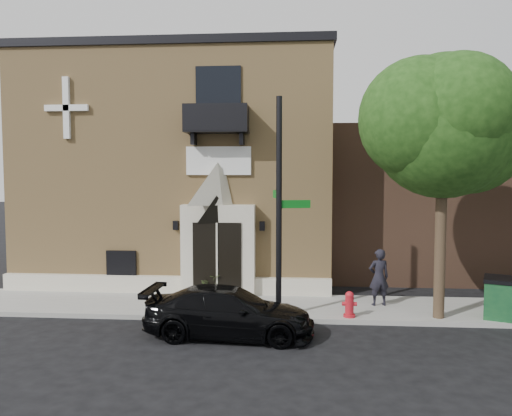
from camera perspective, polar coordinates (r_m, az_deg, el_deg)
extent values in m
plane|color=black|center=(15.34, -2.13, -12.91)|extent=(120.00, 120.00, 0.00)
cube|color=gray|center=(16.68, 1.96, -11.25)|extent=(42.00, 3.00, 0.15)
cube|color=tan|center=(23.06, -7.29, 4.07)|extent=(12.00, 10.00, 9.00)
cube|color=black|center=(23.53, -7.39, 15.46)|extent=(12.20, 10.20, 0.30)
cube|color=beige|center=(18.52, -10.45, -8.58)|extent=(12.00, 0.30, 0.60)
cube|color=beige|center=(17.75, -4.34, -4.80)|extent=(2.60, 0.55, 3.20)
pyramid|color=beige|center=(17.54, -4.38, 2.81)|extent=(2.60, 0.55, 1.50)
cube|color=black|center=(17.51, -4.48, -5.91)|extent=(1.70, 0.06, 2.60)
cube|color=beige|center=(17.47, -4.50, -5.94)|extent=(0.06, 0.04, 2.60)
cube|color=white|center=(17.73, -4.30, 5.41)|extent=(2.30, 0.10, 1.00)
cube|color=black|center=(17.40, -4.51, 8.73)|extent=(2.20, 0.90, 0.10)
cube|color=black|center=(17.02, -4.75, 10.36)|extent=(2.20, 0.06, 0.90)
cube|color=black|center=(17.64, -7.94, 10.11)|extent=(0.06, 0.90, 0.90)
cube|color=black|center=(17.31, -1.03, 10.27)|extent=(0.06, 0.90, 0.90)
cube|color=black|center=(17.95, -4.32, 12.44)|extent=(1.60, 0.08, 2.20)
cube|color=white|center=(19.47, -20.84, 10.64)|extent=(0.22, 0.14, 2.20)
cube|color=white|center=(19.47, -20.84, 10.64)|extent=(1.60, 0.14, 0.22)
cube|color=black|center=(18.92, -15.13, -6.22)|extent=(1.10, 0.10, 1.00)
cube|color=#C56207|center=(18.95, -15.10, -6.20)|extent=(0.85, 0.06, 0.75)
cube|color=black|center=(18.06, -9.15, -1.96)|extent=(0.18, 0.18, 0.32)
cube|color=black|center=(17.59, 0.71, -2.07)|extent=(0.18, 0.18, 0.32)
cylinder|color=#38281C|center=(15.78, 20.30, -4.30)|extent=(0.32, 0.32, 4.20)
sphere|color=#18390F|center=(15.69, 20.62, 8.72)|extent=(4.20, 4.20, 4.20)
sphere|color=#18390F|center=(16.19, 23.04, 7.44)|extent=(3.36, 3.36, 3.36)
sphere|color=#18390F|center=(15.34, 18.30, 9.64)|extent=(3.57, 3.57, 3.57)
sphere|color=#18390F|center=(15.12, 22.14, 10.39)|extent=(3.15, 3.15, 3.15)
imported|color=black|center=(13.92, -3.08, -11.79)|extent=(4.72, 2.11, 1.35)
cylinder|color=black|center=(14.82, 2.63, 0.01)|extent=(0.17, 0.17, 6.56)
cube|color=#0A5F15|center=(14.91, 4.50, 0.45)|extent=(0.92, 0.23, 0.24)
cube|color=#0A5F15|center=(15.28, 2.31, 1.57)|extent=(0.23, 0.92, 0.24)
cylinder|color=red|center=(15.57, 10.61, -11.99)|extent=(0.36, 0.36, 0.08)
cylinder|color=red|center=(15.49, 10.62, -10.88)|extent=(0.26, 0.26, 0.54)
sphere|color=red|center=(15.41, 10.64, -9.80)|extent=(0.26, 0.26, 0.26)
cylinder|color=red|center=(15.48, 10.63, -10.72)|extent=(0.45, 0.12, 0.12)
imported|color=#566F37|center=(17.78, -5.22, -8.76)|extent=(0.85, 0.79, 0.78)
imported|color=black|center=(16.87, 13.86, -7.68)|extent=(0.75, 0.57, 1.86)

